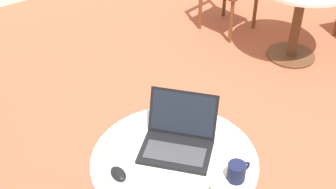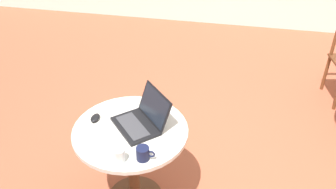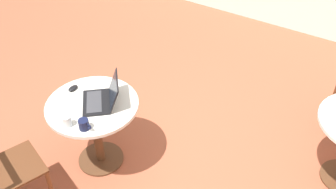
{
  "view_description": "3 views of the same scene",
  "coord_description": "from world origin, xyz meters",
  "px_view_note": "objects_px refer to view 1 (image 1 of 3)",
  "views": [
    {
      "loc": [
        -1.6,
        -1.64,
        2.32
      ],
      "look_at": [
        -0.39,
        0.14,
        0.68
      ],
      "focal_mm": 50.0,
      "sensor_mm": 36.0,
      "label": 1
    },
    {
      "loc": [
        -0.03,
        -2.24,
        2.39
      ],
      "look_at": [
        -0.51,
        0.16,
        0.7
      ],
      "focal_mm": 40.0,
      "sensor_mm": 36.0,
      "label": 2
    },
    {
      "loc": [
        1.21,
        -2.03,
        2.81
      ],
      "look_at": [
        -0.28,
        0.24,
        0.6
      ],
      "focal_mm": 40.0,
      "sensor_mm": 36.0,
      "label": 3
    }
  ],
  "objects_px": {
    "cafe_table_near": "(174,183)",
    "cafe_table_mid": "(301,1)",
    "mug": "(237,172)",
    "mouse": "(118,174)",
    "laptop": "(178,139)"
  },
  "relations": [
    {
      "from": "mouse",
      "to": "mug",
      "type": "height_order",
      "value": "mug"
    },
    {
      "from": "cafe_table_near",
      "to": "laptop",
      "type": "height_order",
      "value": "laptop"
    },
    {
      "from": "cafe_table_mid",
      "to": "cafe_table_near",
      "type": "bearing_deg",
      "value": -152.68
    },
    {
      "from": "cafe_table_near",
      "to": "cafe_table_mid",
      "type": "relative_size",
      "value": 1.0
    },
    {
      "from": "laptop",
      "to": "mouse",
      "type": "relative_size",
      "value": 4.66
    },
    {
      "from": "cafe_table_near",
      "to": "cafe_table_mid",
      "type": "bearing_deg",
      "value": 27.32
    },
    {
      "from": "cafe_table_near",
      "to": "mug",
      "type": "xyz_separation_m",
      "value": [
        0.16,
        -0.26,
        0.21
      ]
    },
    {
      "from": "cafe_table_mid",
      "to": "mug",
      "type": "relative_size",
      "value": 6.61
    },
    {
      "from": "laptop",
      "to": "mug",
      "type": "height_order",
      "value": "laptop"
    },
    {
      "from": "laptop",
      "to": "mouse",
      "type": "bearing_deg",
      "value": -178.72
    },
    {
      "from": "cafe_table_near",
      "to": "laptop",
      "type": "relative_size",
      "value": 1.73
    },
    {
      "from": "cafe_table_mid",
      "to": "mug",
      "type": "xyz_separation_m",
      "value": [
        -1.89,
        -1.32,
        0.21
      ]
    },
    {
      "from": "mouse",
      "to": "mug",
      "type": "xyz_separation_m",
      "value": [
        0.44,
        -0.32,
        0.03
      ]
    },
    {
      "from": "cafe_table_near",
      "to": "mouse",
      "type": "distance_m",
      "value": 0.34
    },
    {
      "from": "cafe_table_near",
      "to": "mug",
      "type": "relative_size",
      "value": 6.61
    }
  ]
}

